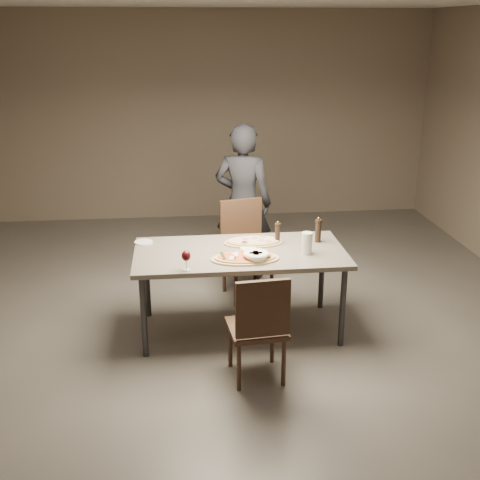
{
  "coord_description": "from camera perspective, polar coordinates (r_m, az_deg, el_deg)",
  "views": [
    {
      "loc": [
        -0.52,
        -4.78,
        2.55
      ],
      "look_at": [
        0.0,
        0.0,
        0.85
      ],
      "focal_mm": 45.0,
      "sensor_mm": 36.0,
      "label": 1
    }
  ],
  "objects": [
    {
      "name": "dining_table",
      "position": [
        5.15,
        0.0,
        -1.65
      ],
      "size": [
        1.8,
        0.9,
        0.75
      ],
      "color": "#6E665B",
      "rests_on": "ground"
    },
    {
      "name": "pepper_mill_left",
      "position": [
        5.31,
        3.58,
        0.7
      ],
      "size": [
        0.05,
        0.05,
        0.2
      ],
      "rotation": [
        0.0,
        0.0,
        -0.17
      ],
      "color": "black",
      "rests_on": "dining_table"
    },
    {
      "name": "oil_dish",
      "position": [
        5.16,
        0.75,
        -0.83
      ],
      "size": [
        0.13,
        0.13,
        0.02
      ],
      "rotation": [
        0.0,
        0.0,
        -0.15
      ],
      "color": "white",
      "rests_on": "dining_table"
    },
    {
      "name": "pepper_mill_right",
      "position": [
        5.36,
        7.43,
        0.92
      ],
      "size": [
        0.06,
        0.06,
        0.23
      ],
      "rotation": [
        0.0,
        0.0,
        -0.35
      ],
      "color": "black",
      "rests_on": "dining_table"
    },
    {
      "name": "bread_basket",
      "position": [
        4.9,
        1.52,
        -1.49
      ],
      "size": [
        0.22,
        0.22,
        0.08
      ],
      "rotation": [
        0.0,
        0.0,
        -0.23
      ],
      "color": "#F4E9C6",
      "rests_on": "dining_table"
    },
    {
      "name": "diner",
      "position": [
        6.29,
        0.29,
        3.59
      ],
      "size": [
        0.7,
        0.58,
        1.65
      ],
      "primitive_type": "imported",
      "rotation": [
        0.0,
        0.0,
        2.78
      ],
      "color": "black",
      "rests_on": "ground"
    },
    {
      "name": "side_plate",
      "position": [
        5.4,
        -9.13,
        -0.19
      ],
      "size": [
        0.16,
        0.16,
        0.01
      ],
      "rotation": [
        0.0,
        0.0,
        -0.0
      ],
      "color": "white",
      "rests_on": "dining_table"
    },
    {
      "name": "chair_near",
      "position": [
        4.47,
        1.83,
        -7.89
      ],
      "size": [
        0.45,
        0.45,
        0.88
      ],
      "rotation": [
        0.0,
        0.0,
        0.09
      ],
      "color": "#3D2719",
      "rests_on": "ground"
    },
    {
      "name": "wine_glass",
      "position": [
        4.71,
        -5.13,
        -1.57
      ],
      "size": [
        0.07,
        0.07,
        0.16
      ],
      "rotation": [
        0.0,
        0.0,
        -0.07
      ],
      "color": "silver",
      "rests_on": "dining_table"
    },
    {
      "name": "chair_far",
      "position": [
        5.96,
        0.43,
        -0.29
      ],
      "size": [
        0.54,
        0.54,
        0.95
      ],
      "rotation": [
        0.0,
        0.0,
        3.37
      ],
      "color": "#3D2719",
      "rests_on": "ground"
    },
    {
      "name": "carafe",
      "position": [
        5.07,
        6.36,
        -0.31
      ],
      "size": [
        0.09,
        0.09,
        0.19
      ],
      "rotation": [
        0.0,
        0.0,
        0.08
      ],
      "color": "silver",
      "rests_on": "dining_table"
    },
    {
      "name": "room",
      "position": [
        4.94,
        0.0,
        6.02
      ],
      "size": [
        7.0,
        7.0,
        7.0
      ],
      "color": "#605A53",
      "rests_on": "ground"
    },
    {
      "name": "zucchini_pizza",
      "position": [
        4.94,
        0.47,
        -1.69
      ],
      "size": [
        0.56,
        0.31,
        0.05
      ],
      "rotation": [
        0.0,
        0.0,
        -0.32
      ],
      "color": "tan",
      "rests_on": "dining_table"
    },
    {
      "name": "ham_pizza",
      "position": [
        5.31,
        1.28,
        -0.16
      ],
      "size": [
        0.52,
        0.29,
        0.04
      ],
      "rotation": [
        0.0,
        0.0,
        -0.25
      ],
      "color": "tan",
      "rests_on": "dining_table"
    }
  ]
}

